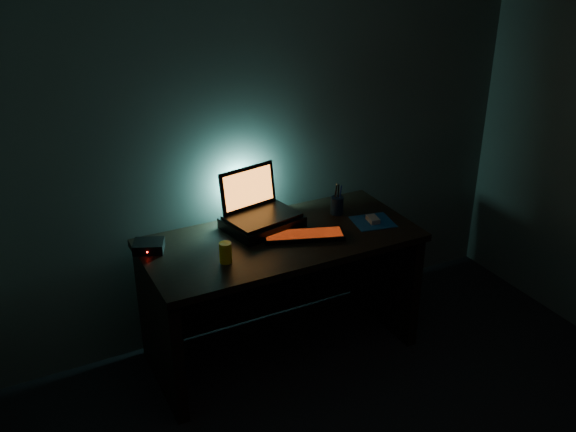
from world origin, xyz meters
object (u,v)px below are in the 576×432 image
Objects in this scene: juice_glass at (226,253)px; keyboard at (304,235)px; pen_cup at (337,205)px; router at (149,246)px; mouse at (373,219)px; laptop at (256,205)px.

keyboard is at bearing 6.71° from juice_glass.
router is at bearing 177.09° from pen_cup.
mouse is 0.47× the size of router.
router reaches higher than mouse.
pen_cup is (0.32, 0.18, 0.04)m from keyboard.
laptop is at bearing 169.87° from pen_cup.
pen_cup is at bearing 133.70° from mouse.
pen_cup is at bearing 16.67° from juice_glass.
juice_glass reaches higher than keyboard.
keyboard is 4.34× the size of pen_cup.
keyboard is 0.48m from juice_glass.
keyboard is 5.10× the size of mouse.
pen_cup is 0.97× the size of juice_glass.
laptop is 3.94× the size of juice_glass.
keyboard is (0.16, -0.27, -0.11)m from laptop.
pen_cup is 0.83m from juice_glass.
mouse is 0.23m from pen_cup.
mouse is at bearing 2.93° from juice_glass.
juice_glass is 0.43m from router.
laptop is 0.93× the size of keyboard.
laptop is at bearing 140.36° from keyboard.
juice_glass is at bearing -20.38° from router.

